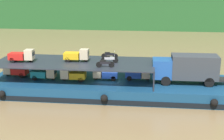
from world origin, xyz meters
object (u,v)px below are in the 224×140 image
object	(u,v)px
mini_truck_lower_fore	(105,74)
mini_truck_upper_stern	(22,56)
mini_truck_lower_mid	(73,75)
mini_truck_lower_bow	(139,74)
covered_lorry	(187,68)
mini_truck_upper_mid	(77,55)
motorcycle_upper_stbd	(109,55)
mini_truck_lower_stern	(15,70)
mini_truck_lower_aft	(44,73)
cargo_barge	(109,87)
motorcycle_upper_port	(105,63)
motorcycle_upper_centre	(109,59)

from	to	relation	value
mini_truck_lower_fore	mini_truck_upper_stern	distance (m)	9.33
mini_truck_lower_mid	mini_truck_lower_bow	bearing A→B (deg)	8.95
covered_lorry	mini_truck_upper_mid	distance (m)	12.00
mini_truck_upper_stern	mini_truck_upper_mid	xyz separation A→B (m)	(5.95, 0.91, 0.00)
motorcycle_upper_stbd	covered_lorry	bearing A→B (deg)	-13.37
mini_truck_lower_stern	mini_truck_lower_aft	bearing A→B (deg)	-12.54
mini_truck_lower_fore	motorcycle_upper_stbd	xyz separation A→B (m)	(0.30, 1.71, 1.74)
cargo_barge	motorcycle_upper_port	world-z (taller)	motorcycle_upper_port
cargo_barge	covered_lorry	bearing A→B (deg)	-0.36
mini_truck_lower_aft	mini_truck_upper_mid	distance (m)	4.18
mini_truck_lower_mid	mini_truck_upper_mid	distance (m)	2.20
covered_lorry	mini_truck_lower_bow	bearing A→B (deg)	172.59
mini_truck_lower_mid	motorcycle_upper_centre	world-z (taller)	motorcycle_upper_centre
mini_truck_lower_mid	mini_truck_upper_mid	bearing A→B (deg)	68.62
cargo_barge	mini_truck_lower_fore	xyz separation A→B (m)	(-0.47, 0.26, 1.44)
covered_lorry	mini_truck_upper_mid	bearing A→B (deg)	178.13
cargo_barge	mini_truck_upper_stern	bearing A→B (deg)	-176.59
mini_truck_lower_bow	motorcycle_upper_port	world-z (taller)	motorcycle_upper_port
mini_truck_lower_stern	mini_truck_upper_stern	xyz separation A→B (m)	(1.36, -1.00, 2.00)
mini_truck_upper_stern	motorcycle_upper_stbd	bearing A→B (deg)	15.18
mini_truck_lower_fore	mini_truck_lower_bow	distance (m)	3.73
mini_truck_upper_stern	mini_truck_upper_mid	size ratio (longest dim) A/B	1.01
mini_truck_lower_aft	motorcycle_upper_stbd	xyz separation A→B (m)	(7.02, 2.37, 1.74)
mini_truck_upper_mid	mini_truck_lower_bow	bearing A→B (deg)	2.29
mini_truck_lower_stern	motorcycle_upper_centre	xyz separation A→B (m)	(10.97, -0.40, 1.74)
mini_truck_lower_mid	motorcycle_upper_stbd	bearing A→B (deg)	33.55
mini_truck_upper_mid	mini_truck_lower_stern	bearing A→B (deg)	179.31
covered_lorry	mini_truck_lower_bow	size ratio (longest dim) A/B	2.82
mini_truck_lower_fore	mini_truck_upper_mid	distance (m)	3.71
motorcycle_upper_port	mini_truck_upper_mid	bearing A→B (deg)	146.65
mini_truck_lower_stern	motorcycle_upper_port	size ratio (longest dim) A/B	1.47
cargo_barge	mini_truck_upper_mid	world-z (taller)	mini_truck_upper_mid
cargo_barge	mini_truck_lower_fore	world-z (taller)	mini_truck_lower_fore
covered_lorry	mini_truck_lower_aft	bearing A→B (deg)	-178.72
covered_lorry	motorcycle_upper_centre	xyz separation A→B (m)	(-8.30, 0.08, 0.74)
mini_truck_lower_mid	motorcycle_upper_stbd	world-z (taller)	motorcycle_upper_stbd
covered_lorry	mini_truck_lower_stern	bearing A→B (deg)	178.57
mini_truck_upper_stern	motorcycle_upper_centre	world-z (taller)	mini_truck_upper_stern
cargo_barge	mini_truck_lower_bow	size ratio (longest dim) A/B	9.54
mini_truck_upper_mid	motorcycle_upper_centre	distance (m)	3.68
motorcycle_upper_port	motorcycle_upper_centre	bearing A→B (deg)	83.88
cargo_barge	mini_truck_upper_stern	xyz separation A→B (m)	(-9.54, -0.57, 3.44)
mini_truck_lower_mid	mini_truck_upper_stern	xyz separation A→B (m)	(-5.61, -0.05, 2.00)
cargo_barge	mini_truck_lower_aft	distance (m)	7.34
mini_truck_lower_aft	motorcycle_upper_port	world-z (taller)	motorcycle_upper_port
mini_truck_lower_bow	motorcycle_upper_centre	xyz separation A→B (m)	(-3.18, -0.59, 1.74)
mini_truck_lower_bow	mini_truck_upper_mid	xyz separation A→B (m)	(-6.84, -0.27, 2.00)
mini_truck_lower_fore	motorcycle_upper_centre	distance (m)	1.84
motorcycle_upper_stbd	motorcycle_upper_centre	bearing A→B (deg)	-83.23
mini_truck_upper_mid	motorcycle_upper_port	world-z (taller)	mini_truck_upper_mid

